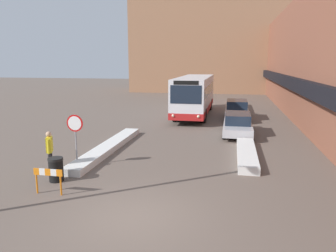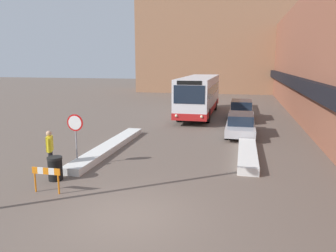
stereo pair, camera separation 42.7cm
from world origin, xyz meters
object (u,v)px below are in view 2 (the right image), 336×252
at_px(construction_barricade, 46,175).
at_px(pedestrian, 50,147).
at_px(city_bus, 199,95).
at_px(trash_bin, 55,168).
at_px(stop_sign, 75,129).
at_px(parked_car_back, 241,110).
at_px(parked_car_front, 241,124).

bearing_deg(construction_barricade, pedestrian, 119.19).
relative_size(city_bus, trash_bin, 11.88).
bearing_deg(stop_sign, parked_car_back, 63.27).
distance_m(city_bus, pedestrian, 16.85).
xyz_separation_m(parked_car_back, stop_sign, (-7.17, -14.24, 0.95)).
bearing_deg(pedestrian, parked_car_back, 130.88).
height_order(parked_car_front, pedestrian, pedestrian).
relative_size(parked_car_front, trash_bin, 5.09).
bearing_deg(parked_car_front, pedestrian, -131.25).
bearing_deg(trash_bin, parked_car_back, 66.23).
relative_size(parked_car_back, trash_bin, 5.15).
bearing_deg(city_bus, trash_bin, -101.36).
bearing_deg(parked_car_back, pedestrian, -117.75).
height_order(trash_bin, construction_barricade, trash_bin).
distance_m(stop_sign, pedestrian, 1.34).
distance_m(city_bus, stop_sign, 15.80).
xyz_separation_m(city_bus, parked_car_back, (3.63, -1.16, -1.07)).
xyz_separation_m(parked_car_front, parked_car_back, (-0.00, 6.05, 0.06)).
bearing_deg(pedestrian, trash_bin, 18.17).
xyz_separation_m(city_bus, trash_bin, (-3.47, -17.29, -1.36)).
bearing_deg(pedestrian, construction_barricade, 7.82).
xyz_separation_m(trash_bin, construction_barricade, (0.43, -1.26, 0.19)).
distance_m(pedestrian, trash_bin, 1.45).
relative_size(parked_car_back, construction_barricade, 4.45).
distance_m(parked_car_front, trash_bin, 12.34).
distance_m(city_bus, construction_barricade, 18.83).
distance_m(city_bus, trash_bin, 17.69).
distance_m(city_bus, parked_car_front, 8.15).
distance_m(parked_car_front, construction_barricade, 13.16).
xyz_separation_m(city_bus, parked_car_front, (3.63, -7.20, -1.14)).
xyz_separation_m(parked_car_back, pedestrian, (-7.95, -15.11, 0.29)).
xyz_separation_m(parked_car_front, stop_sign, (-7.17, -8.20, 1.01)).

